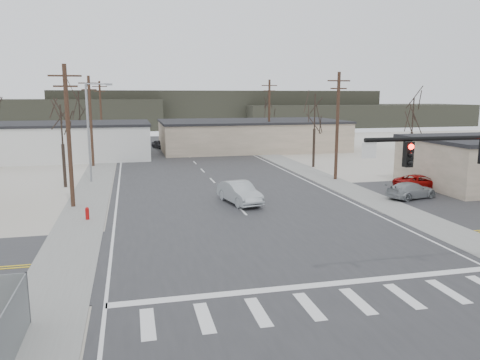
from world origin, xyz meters
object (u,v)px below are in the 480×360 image
at_px(car_parked_red, 420,182).
at_px(car_far_b, 160,144).
at_px(car_parked_dark_b, 470,175).
at_px(car_parked_silver, 411,190).
at_px(car_far_a, 175,144).
at_px(sedan_crossing, 239,193).
at_px(fire_hydrant, 87,213).

bearing_deg(car_parked_red, car_far_b, 26.56).
bearing_deg(car_far_b, car_parked_dark_b, -76.69).
bearing_deg(car_parked_red, car_parked_silver, 135.30).
xyz_separation_m(car_far_a, car_parked_red, (17.25, -35.71, -0.07)).
height_order(sedan_crossing, car_far_b, sedan_crossing).
height_order(sedan_crossing, car_parked_red, sedan_crossing).
relative_size(car_parked_red, car_parked_dark_b, 0.88).
bearing_deg(fire_hydrant, car_far_a, 76.64).
xyz_separation_m(fire_hydrant, car_parked_dark_b, (32.27, 4.79, 0.41)).
relative_size(car_far_b, car_parked_dark_b, 0.72).
xyz_separation_m(fire_hydrant, car_parked_silver, (23.87, 0.93, 0.20)).
bearing_deg(car_parked_red, sedan_crossing, 94.20).
bearing_deg(sedan_crossing, fire_hydrant, -179.88).
height_order(car_parked_dark_b, car_parked_silver, car_parked_dark_b).
xyz_separation_m(fire_hydrant, car_parked_red, (26.67, 3.92, 0.20)).
bearing_deg(car_far_a, fire_hydrant, 74.74).
distance_m(car_parked_red, car_parked_silver, 4.09).
bearing_deg(car_parked_dark_b, fire_hydrant, 117.54).
bearing_deg(fire_hydrant, sedan_crossing, 12.28).
bearing_deg(fire_hydrant, car_parked_dark_b, 8.44).
bearing_deg(car_parked_silver, sedan_crossing, 69.56).
bearing_deg(car_parked_dark_b, car_far_b, 54.26).
relative_size(fire_hydrant, car_parked_dark_b, 0.17).
bearing_deg(car_parked_silver, car_far_b, 8.32).
distance_m(car_far_b, car_parked_dark_b, 43.59).
xyz_separation_m(car_far_a, car_far_b, (-2.25, 0.80, -0.06)).
relative_size(car_far_a, car_far_b, 1.30).
relative_size(car_far_b, car_parked_silver, 0.84).
xyz_separation_m(sedan_crossing, car_parked_silver, (13.33, -1.36, -0.19)).
distance_m(sedan_crossing, car_far_b, 38.28).
bearing_deg(sedan_crossing, car_parked_silver, -18.00).
relative_size(fire_hydrant, sedan_crossing, 0.18).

